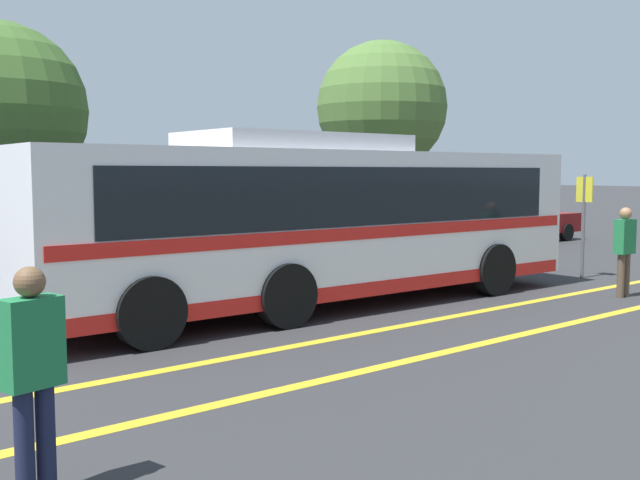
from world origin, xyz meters
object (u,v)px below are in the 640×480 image
Objects in this scene: transit_bus at (319,218)px; bus_stop_sign at (584,213)px; pedestrian_0 at (33,367)px; parked_car_1 at (18,254)px; pedestrian_2 at (624,246)px; tree_1 at (382,107)px; parked_car_3 at (423,229)px; parked_car_2 at (289,236)px; parked_car_4 at (522,221)px.

transit_bus is 6.85m from bus_stop_sign.
pedestrian_0 is at bearing -73.16° from bus_stop_sign.
parked_car_1 is at bearing -141.99° from transit_bus.
pedestrian_0 is (-6.61, -4.77, -0.59)m from transit_bus.
pedestrian_2 is 0.25× the size of tree_1.
bus_stop_sign reaches higher than parked_car_1.
parked_car_3 is at bearing 169.77° from bus_stop_sign.
transit_bus is 5.87m from pedestrian_2.
transit_bus is 6.06m from parked_car_2.
tree_1 is (-2.85, 3.95, 3.94)m from parked_car_4.
transit_bus is 2.54× the size of parked_car_4.
transit_bus is 14.00m from tree_1.
tree_1 is (16.88, 13.77, 3.68)m from pedestrian_0.
parked_car_4 is 6.26m from tree_1.
parked_car_2 is 7.17m from bus_stop_sign.
parked_car_4 is 2.55× the size of pedestrian_0.
pedestrian_2 reaches higher than parked_car_3.
parked_car_4 is at bearing -54.21° from tree_1.
parked_car_4 is at bearing -85.59° from parked_car_2.
transit_bus is at bearing -97.62° from bus_stop_sign.
pedestrian_0 is at bearing -62.58° from parked_car_4.
pedestrian_0 is (-9.79, -9.87, 0.23)m from parked_car_2.
transit_bus reaches higher than pedestrian_0.
parked_car_4 is (5.13, 0.20, 0.02)m from parked_car_3.
tree_1 is at bearing -143.28° from parked_car_4.
parked_car_4 is 2.55× the size of pedestrian_2.
pedestrian_0 is 22.09m from tree_1.
parked_car_2 is 2.43× the size of pedestrian_0.
parked_car_4 is at bearing 135.33° from bus_stop_sign.
pedestrian_0 is at bearing 11.85° from pedestrian_2.
pedestrian_2 reaches higher than parked_car_1.
transit_bus is 2.28× the size of parked_car_1.
bus_stop_sign is at bearing -109.17° from tree_1.
parked_car_3 is at bearing -107.56° from pedestrian_2.
transit_bus is at bearing -27.62° from pedestrian_2.
bus_stop_sign is (13.37, 3.70, 0.49)m from pedestrian_0.
transit_bus is 9.38m from parked_car_3.
parked_car_3 is 6.17m from tree_1.
parked_car_3 is 2.49× the size of pedestrian_0.
tree_1 is (3.50, 10.07, 3.19)m from bus_stop_sign.
bus_stop_sign is at bearing -15.95° from parked_car_3.
tree_1 reaches higher than pedestrian_2.
pedestrian_2 is at bearing -25.02° from parked_car_3.
transit_bus is 1.59× the size of tree_1.
parked_car_4 is 11.41m from pedestrian_2.
bus_stop_sign is at bearing -145.19° from parked_car_2.
parked_car_1 is 10.13m from pedestrian_0.
transit_bus is 6.49× the size of pedestrian_0.
pedestrian_2 is (11.63, 1.79, 0.00)m from pedestrian_0.
bus_stop_sign reaches higher than parked_car_4.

